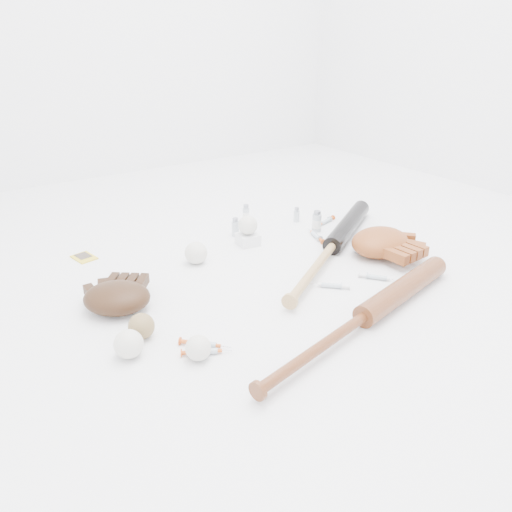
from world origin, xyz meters
TOP-DOWN VIEW (x-y plane):
  - bat_dark at (0.28, -0.03)m, footprint 0.85×0.57m
  - bat_wood at (0.02, -0.45)m, footprint 0.92×0.26m
  - glove_dark at (-0.51, 0.03)m, footprint 0.33×0.33m
  - glove_tan at (0.43, -0.13)m, footprint 0.29×0.29m
  - trading_card at (-0.49, 0.45)m, footprint 0.08×0.10m
  - pedestal at (0.08, 0.22)m, footprint 0.08×0.08m
  - baseball_on_pedestal at (0.08, 0.22)m, footprint 0.07×0.07m
  - baseball_left at (-0.57, -0.22)m, footprint 0.08×0.08m
  - baseball_upper at (-0.17, 0.18)m, footprint 0.08×0.08m
  - baseball_mid at (-0.43, -0.32)m, footprint 0.07×0.07m
  - baseball_aged at (-0.51, -0.15)m, footprint 0.07×0.07m
  - syringe_0 at (-0.41, -0.32)m, footprint 0.14×0.09m
  - syringe_1 at (0.10, -0.23)m, footprint 0.12×0.12m
  - syringe_2 at (0.34, 0.12)m, footprint 0.07×0.16m
  - syringe_3 at (0.27, -0.27)m, footprint 0.11×0.13m
  - syringe_4 at (0.48, 0.22)m, footprint 0.15×0.07m
  - syringe_5 at (-0.40, -0.28)m, footprint 0.13×0.13m
  - vial_0 at (0.21, 0.44)m, footprint 0.03×0.03m
  - vial_1 at (0.39, 0.31)m, footprint 0.03×0.03m
  - vial_2 at (0.08, 0.32)m, footprint 0.03×0.03m
  - vial_3 at (0.39, 0.18)m, footprint 0.04×0.04m

SIDE VIEW (x-z plane):
  - trading_card at x=-0.49m, z-range 0.00..0.01m
  - syringe_1 at x=0.10m, z-range 0.00..0.02m
  - syringe_3 at x=0.27m, z-range 0.00..0.02m
  - syringe_0 at x=-0.41m, z-range 0.00..0.02m
  - syringe_4 at x=0.48m, z-range 0.00..0.02m
  - syringe_5 at x=-0.40m, z-range 0.00..0.02m
  - syringe_2 at x=0.34m, z-range 0.00..0.02m
  - pedestal at x=0.08m, z-range 0.00..0.04m
  - vial_1 at x=0.39m, z-range 0.00..0.06m
  - baseball_mid at x=-0.43m, z-range 0.00..0.07m
  - bat_wood at x=0.02m, z-range 0.00..0.07m
  - bat_dark at x=0.28m, z-range 0.00..0.07m
  - baseball_aged at x=-0.51m, z-range 0.00..0.07m
  - vial_0 at x=0.21m, z-range 0.00..0.07m
  - baseball_left at x=-0.57m, z-range 0.00..0.08m
  - vial_2 at x=0.08m, z-range 0.00..0.08m
  - baseball_upper at x=-0.17m, z-range 0.00..0.08m
  - glove_dark at x=-0.51m, z-range 0.00..0.08m
  - vial_3 at x=0.39m, z-range 0.00..0.09m
  - glove_tan at x=0.43m, z-range 0.00..0.10m
  - baseball_on_pedestal at x=0.08m, z-range 0.04..0.12m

